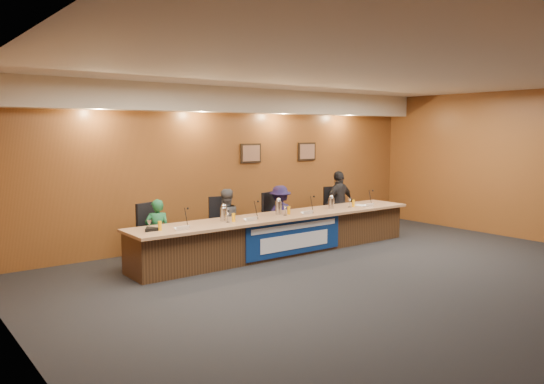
{
  "coord_description": "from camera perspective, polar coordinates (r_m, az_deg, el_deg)",
  "views": [
    {
      "loc": [
        -6.17,
        -5.42,
        2.34
      ],
      "look_at": [
        -0.07,
        2.6,
        1.17
      ],
      "focal_mm": 35.0,
      "sensor_mm": 36.0,
      "label": 1
    }
  ],
  "objects": [
    {
      "name": "water_glass_c",
      "position": [
        9.96,
        1.43,
        -2.02
      ],
      "size": [
        0.08,
        0.08,
        0.18
      ],
      "primitive_type": "cylinder",
      "color": "silver",
      "rests_on": "dais_top"
    },
    {
      "name": "water_glass_a",
      "position": [
        8.59,
        -13.06,
        -3.58
      ],
      "size": [
        0.08,
        0.08,
        0.18
      ],
      "primitive_type": "cylinder",
      "color": "silver",
      "rests_on": "dais_top"
    },
    {
      "name": "water_glass_b",
      "position": [
        9.23,
        -4.79,
        -2.73
      ],
      "size": [
        0.08,
        0.08,
        0.18
      ],
      "primitive_type": "cylinder",
      "color": "silver",
      "rests_on": "dais_top"
    },
    {
      "name": "floor",
      "position": [
        8.54,
        11.14,
        -9.39
      ],
      "size": [
        10.0,
        10.0,
        0.0
      ],
      "primitive_type": "plane",
      "color": "black",
      "rests_on": "ground"
    },
    {
      "name": "dais_top",
      "position": [
        10.05,
        1.16,
        -2.61
      ],
      "size": [
        6.1,
        0.95,
        0.05
      ],
      "primitive_type": "cube",
      "color": "#A47853",
      "rests_on": "dais_body"
    },
    {
      "name": "banner",
      "position": [
        9.84,
        2.49,
        -4.86
      ],
      "size": [
        2.2,
        0.02,
        0.65
      ],
      "primitive_type": "cube",
      "color": "navy",
      "rests_on": "dais_body"
    },
    {
      "name": "dais_body",
      "position": [
        10.16,
        0.98,
        -4.66
      ],
      "size": [
        6.0,
        0.8,
        0.7
      ],
      "primitive_type": "cube",
      "color": "#3F2917",
      "rests_on": "floor"
    },
    {
      "name": "water_glass_d",
      "position": [
        11.12,
        8.35,
        -1.18
      ],
      "size": [
        0.08,
        0.08,
        0.18
      ],
      "primitive_type": "cylinder",
      "color": "silver",
      "rests_on": "dais_top"
    },
    {
      "name": "banner_text_upper",
      "position": [
        9.79,
        2.54,
        -3.72
      ],
      "size": [
        2.0,
        0.01,
        0.1
      ],
      "primitive_type": "cube",
      "color": "silver",
      "rests_on": "banner"
    },
    {
      "name": "panelist_a",
      "position": [
        9.4,
        -12.21,
        -4.28
      ],
      "size": [
        0.5,
        0.42,
        1.17
      ],
      "primitive_type": "imported",
      "rotation": [
        0.0,
        0.0,
        2.76
      ],
      "color": "#195B32",
      "rests_on": "floor"
    },
    {
      "name": "nameplate_a",
      "position": [
        8.61,
        -9.56,
        -3.78
      ],
      "size": [
        0.24,
        0.08,
        0.1
      ],
      "primitive_type": "cube",
      "rotation": [
        0.31,
        0.0,
        0.0
      ],
      "color": "white",
      "rests_on": "dais_top"
    },
    {
      "name": "carafe_mid",
      "position": [
        10.08,
        0.7,
        -1.7
      ],
      "size": [
        0.12,
        0.12,
        0.26
      ],
      "primitive_type": "cylinder",
      "color": "silver",
      "rests_on": "dais_top"
    },
    {
      "name": "office_chair_c",
      "position": [
        10.9,
        0.55,
        -3.19
      ],
      "size": [
        0.61,
        0.61,
        0.08
      ],
      "primitive_type": "cube",
      "rotation": [
        0.0,
        0.0,
        0.32
      ],
      "color": "black",
      "rests_on": "floor"
    },
    {
      "name": "panelist_b",
      "position": [
        10.05,
        -5.02,
        -3.21
      ],
      "size": [
        0.61,
        0.48,
        1.25
      ],
      "primitive_type": "imported",
      "rotation": [
        0.0,
        0.0,
        3.14
      ],
      "color": "#49494E",
      "rests_on": "floor"
    },
    {
      "name": "office_chair_d",
      "position": [
        11.98,
        6.89,
        -2.34
      ],
      "size": [
        0.62,
        0.62,
        0.08
      ],
      "primitive_type": "cube",
      "rotation": [
        0.0,
        0.0,
        -0.36
      ],
      "color": "black",
      "rests_on": "floor"
    },
    {
      "name": "ceiling",
      "position": [
        8.26,
        11.65,
        12.49
      ],
      "size": [
        10.0,
        8.0,
        0.04
      ],
      "primitive_type": "cube",
      "color": "silver",
      "rests_on": "wall_back"
    },
    {
      "name": "panelist_c",
      "position": [
        10.8,
        0.88,
        -2.55
      ],
      "size": [
        0.88,
        0.64,
        1.23
      ],
      "primitive_type": "imported",
      "rotation": [
        0.0,
        0.0,
        2.89
      ],
      "color": "#161035",
      "rests_on": "floor"
    },
    {
      "name": "juice_glass_c",
      "position": [
        10.11,
        1.82,
        -1.98
      ],
      "size": [
        0.06,
        0.06,
        0.15
      ],
      "primitive_type": "cylinder",
      "color": "#FFAB0A",
      "rests_on": "dais_top"
    },
    {
      "name": "speakerphone",
      "position": [
        8.67,
        -12.89,
        -3.92
      ],
      "size": [
        0.32,
        0.32,
        0.05
      ],
      "primitive_type": "cylinder",
      "color": "black",
      "rests_on": "dais_top"
    },
    {
      "name": "wall_left",
      "position": [
        5.59,
        -24.86,
        -1.57
      ],
      "size": [
        0.04,
        8.0,
        3.2
      ],
      "primitive_type": "cube",
      "color": "brown",
      "rests_on": "floor"
    },
    {
      "name": "panelist_d",
      "position": [
        11.88,
        7.24,
        -1.22
      ],
      "size": [
        0.88,
        0.42,
        1.45
      ],
      "primitive_type": "imported",
      "rotation": [
        0.0,
        0.0,
        3.22
      ],
      "color": "black",
      "rests_on": "floor"
    },
    {
      "name": "wall_photo_right",
      "position": [
        12.46,
        3.75,
        4.37
      ],
      "size": [
        0.52,
        0.04,
        0.42
      ],
      "primitive_type": "cube",
      "color": "black",
      "rests_on": "wall_back"
    },
    {
      "name": "wall_right",
      "position": [
        12.44,
        26.81,
        2.52
      ],
      "size": [
        0.04,
        8.0,
        3.2
      ],
      "primitive_type": "cube",
      "color": "brown",
      "rests_on": "floor"
    },
    {
      "name": "microphone_c",
      "position": [
        10.31,
        4.15,
        -2.2
      ],
      "size": [
        0.07,
        0.07,
        0.02
      ],
      "primitive_type": "cylinder",
      "color": "black",
      "rests_on": "dais_top"
    },
    {
      "name": "juice_glass_d",
      "position": [
        11.2,
        8.75,
        -1.21
      ],
      "size": [
        0.06,
        0.06,
        0.15
      ],
      "primitive_type": "cylinder",
      "color": "#FFAB0A",
      "rests_on": "dais_top"
    },
    {
      "name": "microphone_b",
      "position": [
        9.57,
        -1.86,
        -2.86
      ],
      "size": [
        0.07,
        0.07,
        0.02
      ],
      "primitive_type": "cylinder",
      "color": "black",
      "rests_on": "dais_top"
    },
    {
      "name": "juice_glass_a",
      "position": [
        8.65,
        -11.97,
        -3.59
      ],
      "size": [
        0.06,
        0.06,
        0.15
      ],
      "primitive_type": "cylinder",
      "color": "#FFAB0A",
      "rests_on": "dais_top"
    },
    {
      "name": "paper_stack",
      "position": [
        11.44,
        9.6,
        -1.43
      ],
      "size": [
        0.26,
        0.33,
        0.01
      ],
      "primitive_type": "cube",
      "rotation": [
        0.0,
        0.0,
        0.14
      ],
      "color": "white",
      "rests_on": "dais_top"
    },
    {
      "name": "carafe_right",
      "position": [
        10.91,
        6.4,
        -1.2
      ],
      "size": [
        0.12,
        0.12,
        0.22
      ],
      "primitive_type": "cylinder",
      "color": "silver",
      "rests_on": "dais_top"
    },
    {
      "name": "nameplate_d",
      "position": [
        11.27,
        10.47,
        -1.35
      ],
      "size": [
        0.24,
        0.08,
        0.1
      ],
      "primitive_type": "cube",
      "rotation": [
        0.31,
        0.0,
        0.0
      ],
      "color": "white",
      "rests_on": "dais_top"
    },
    {
      "name": "banner_text_lower",
      "position": [
        9.84,
        2.53,
        -5.33
      ],
      "size": [
        1.6,
        0.01,
        0.28
      ],
      "primitive_type": "cube",
      "color": "silver",
      "rests_on": "banner"
    },
    {
      "name": "nameplate_c",
      "position": [
        10.11,
        3.91,
        -2.17
      ],
      "size": [
        0.24,
        0.08,
        0.1
      ],
      "primitive_type": "cube",
      "rotation": [
        0.31,
        0.0,
        0.0
      ],
      "color": "white",
      "rests_on": "dais_top"
    },
    {
      "name": "office_chair_a",
      "position": [
        9.51,
        -12.45,
        -4.79
      ],
      "size": [
        0.61,
        0.61,
        0.08
      ],
      "primitive_type": "cube",
      "rotation": [
        0.0,
        0.0,
        0.32
      ],
      "color": "black",
      "rests_on": "floor"
    },
    {
      "name": "microphone_a",
      "position": [
        8.85,
        -9.31,
        -3.73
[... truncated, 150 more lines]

